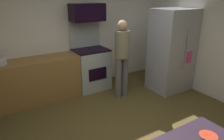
{
  "coord_description": "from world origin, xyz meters",
  "views": [
    {
      "loc": [
        -1.55,
        -2.25,
        2.15
      ],
      "look_at": [
        0.03,
        0.3,
        1.05
      ],
      "focal_mm": 33.71,
      "sensor_mm": 36.0,
      "label": 1
    }
  ],
  "objects_px": {
    "oven_range": "(91,67)",
    "refrigerator": "(172,51)",
    "mixing_bowl_prep": "(208,138)",
    "person_cook": "(122,55)",
    "microwave": "(87,12)"
  },
  "relations": [
    {
      "from": "oven_range",
      "to": "refrigerator",
      "type": "bearing_deg",
      "value": -32.97
    },
    {
      "from": "refrigerator",
      "to": "mixing_bowl_prep",
      "type": "distance_m",
      "value": 3.1
    },
    {
      "from": "person_cook",
      "to": "oven_range",
      "type": "bearing_deg",
      "value": 116.24
    },
    {
      "from": "oven_range",
      "to": "refrigerator",
      "type": "distance_m",
      "value": 1.89
    },
    {
      "from": "oven_range",
      "to": "mixing_bowl_prep",
      "type": "bearing_deg",
      "value": -98.02
    },
    {
      "from": "oven_range",
      "to": "mixing_bowl_prep",
      "type": "height_order",
      "value": "oven_range"
    },
    {
      "from": "person_cook",
      "to": "mixing_bowl_prep",
      "type": "relative_size",
      "value": 10.19
    },
    {
      "from": "person_cook",
      "to": "mixing_bowl_prep",
      "type": "xyz_separation_m",
      "value": [
        -0.84,
        -2.6,
        -0.0
      ]
    },
    {
      "from": "person_cook",
      "to": "mixing_bowl_prep",
      "type": "bearing_deg",
      "value": -107.87
    },
    {
      "from": "person_cook",
      "to": "mixing_bowl_prep",
      "type": "distance_m",
      "value": 2.74
    },
    {
      "from": "oven_range",
      "to": "mixing_bowl_prep",
      "type": "xyz_separation_m",
      "value": [
        -0.47,
        -3.35,
        0.41
      ]
    },
    {
      "from": "oven_range",
      "to": "microwave",
      "type": "distance_m",
      "value": 1.24
    },
    {
      "from": "oven_range",
      "to": "microwave",
      "type": "xyz_separation_m",
      "value": [
        -0.0,
        0.08,
        1.23
      ]
    },
    {
      "from": "refrigerator",
      "to": "person_cook",
      "type": "height_order",
      "value": "refrigerator"
    },
    {
      "from": "oven_range",
      "to": "microwave",
      "type": "height_order",
      "value": "microwave"
    }
  ]
}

